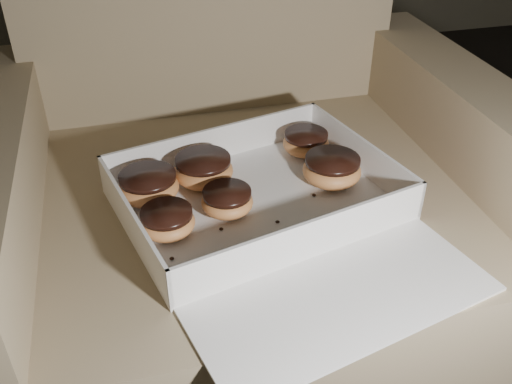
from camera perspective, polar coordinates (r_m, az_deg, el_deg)
The scene contains 12 objects.
armchair at distance 1.17m, azimuth -1.34°, elevation -2.95°, with size 0.99×0.84×1.04m.
bakery_box at distance 0.94m, azimuth 1.55°, elevation -2.04°, with size 0.55×0.61×0.07m.
donut_a at distance 0.91m, azimuth -8.88°, elevation -2.91°, with size 0.09×0.09×0.04m.
donut_b at distance 1.02m, azimuth -5.29°, elevation 2.26°, with size 0.11×0.11×0.05m.
donut_c at distance 0.99m, azimuth -10.70°, elevation 0.59°, with size 0.10×0.10×0.05m.
donut_d at distance 1.11m, azimuth 5.01°, elevation 4.99°, with size 0.09×0.09×0.04m.
donut_e at distance 0.94m, azimuth -2.90°, elevation -0.87°, with size 0.09×0.09×0.04m.
donut_f at distance 1.02m, azimuth 7.60°, elevation 2.26°, with size 0.10×0.10×0.05m.
crumb_a at distance 0.87m, azimuth -8.43°, elevation -6.59°, with size 0.01×0.01×0.00m, color black.
crumb_b at distance 0.93m, azimuth 2.16°, elevation -3.00°, with size 0.01×0.01×0.00m, color black.
crumb_c at distance 1.00m, azimuth 5.82°, elevation -0.30°, with size 0.01×0.01×0.00m, color black.
crumb_d at distance 0.92m, azimuth -3.50°, elevation -3.71°, with size 0.01×0.01×0.00m, color black.
Camera 1 is at (-0.67, -0.46, 1.04)m, focal length 40.00 mm.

